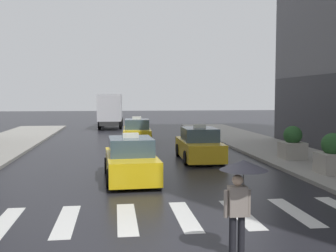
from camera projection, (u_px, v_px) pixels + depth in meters
crosswalk_markings at (156, 217)px, 10.65m from camera, size 11.30×2.80×0.01m
taxi_lead at (131, 161)px, 15.42m from camera, size 2.08×4.61×1.80m
taxi_second at (199, 146)px, 20.12m from camera, size 2.00×4.57×1.80m
taxi_third at (137, 132)px, 27.56m from camera, size 2.05×4.60×1.80m
box_truck at (111, 110)px, 40.11m from camera, size 2.50×7.61×3.35m
pedestrian_with_umbrella at (241, 181)px, 7.98m from camera, size 0.96×0.96×1.94m
planter_near_corner at (333, 155)px, 15.90m from camera, size 1.10×1.10×1.60m
planter_mid_block at (293, 144)px, 19.62m from camera, size 1.10×1.10×1.60m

